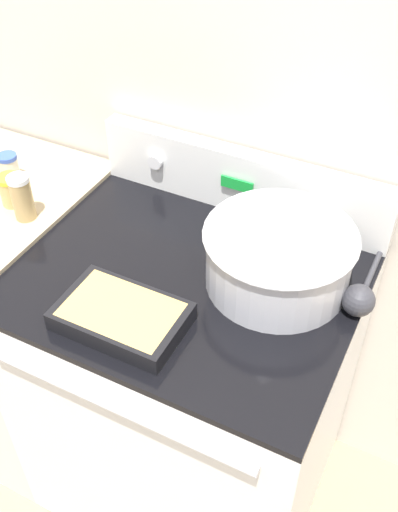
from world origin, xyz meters
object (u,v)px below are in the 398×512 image
Objects in this scene: mixing_bowl at (279,255)px; casserole_dish at (122,315)px; spice_jar_yellow_cap at (11,190)px; spice_jar_white_cap at (22,197)px; ladle at (360,298)px; spice_jar_blue_cap at (9,167)px.

casserole_dish is at bearing -132.39° from mixing_bowl.
spice_jar_yellow_cap is at bearing -176.44° from mixing_bowl.
spice_jar_white_cap is at bearing 155.06° from casserole_dish.
mixing_bowl is at bearing 47.61° from casserole_dish.
ladle is 2.16× the size of spice_jar_white_cap.
ladle is at bearing 2.93° from spice_jar_yellow_cap.
mixing_bowl is 0.83m from spice_jar_blue_cap.
casserole_dish is (-0.25, -0.28, -0.06)m from mixing_bowl.
casserole_dish is 0.66m from spice_jar_blue_cap.
mixing_bowl is 0.20m from ladle.
spice_jar_white_cap is (-0.68, -0.08, -0.01)m from mixing_bowl.
ladle is 0.88m from spice_jar_white_cap.
mixing_bowl reaches higher than spice_jar_blue_cap.
spice_jar_yellow_cap reaches higher than spice_jar_blue_cap.
mixing_bowl is at bearing 3.56° from spice_jar_yellow_cap.
mixing_bowl is 0.75m from spice_jar_yellow_cap.
ladle is at bearing 31.79° from casserole_dish.
spice_jar_white_cap reaches higher than spice_jar_blue_cap.
spice_jar_white_cap reaches higher than casserole_dish.
mixing_bowl is at bearing -179.47° from ladle.
spice_jar_yellow_cap reaches higher than casserole_dish.
spice_jar_white_cap reaches higher than spice_jar_yellow_cap.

